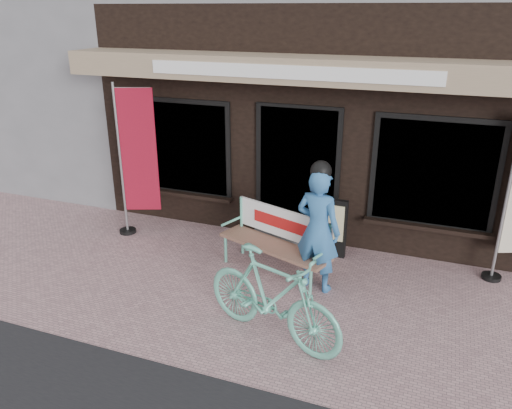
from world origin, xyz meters
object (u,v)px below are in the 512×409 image
at_px(person, 318,228).
at_px(bicycle, 272,297).
at_px(menu_stand, 331,227).
at_px(bench, 278,237).
at_px(nobori_red, 136,159).

relative_size(person, bicycle, 0.98).
xyz_separation_m(person, menu_stand, (-0.02, 0.99, -0.41)).
relative_size(bench, bicycle, 0.96).
xyz_separation_m(bench, nobori_red, (-2.55, 0.46, 0.75)).
xyz_separation_m(person, bicycle, (-0.19, -1.28, -0.33)).
height_order(bicycle, menu_stand, bicycle).
distance_m(bicycle, nobori_red, 3.65).
xyz_separation_m(bench, menu_stand, (0.60, 0.75, -0.07)).
distance_m(person, bicycle, 1.33).
bearing_deg(bicycle, bench, 34.14).
relative_size(bench, person, 0.98).
distance_m(bench, person, 0.74).
height_order(person, bicycle, person).
bearing_deg(person, nobori_red, -179.45).
height_order(bench, nobori_red, nobori_red).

